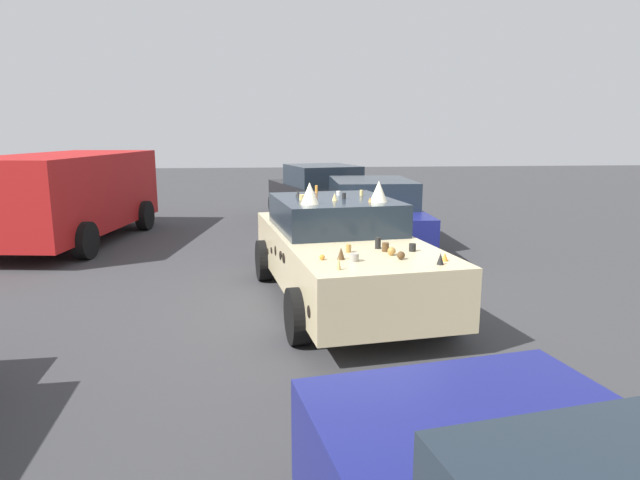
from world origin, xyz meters
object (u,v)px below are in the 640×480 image
at_px(art_car_decorated, 340,250).
at_px(parked_sedan_behind_right, 319,193).
at_px(parked_van_near_left, 68,193).
at_px(parked_sedan_behind_left, 371,213).

xyz_separation_m(art_car_decorated, parked_sedan_behind_right, (7.10, -0.39, 0.03)).
distance_m(art_car_decorated, parked_sedan_behind_right, 7.11).
relative_size(parked_van_near_left, parked_sedan_behind_right, 1.30).
relative_size(parked_van_near_left, parked_sedan_behind_left, 1.27).
distance_m(parked_van_near_left, parked_sedan_behind_left, 6.55).
bearing_deg(parked_sedan_behind_left, parked_van_near_left, 82.23).
height_order(art_car_decorated, parked_sedan_behind_right, art_car_decorated).
bearing_deg(parked_van_near_left, parked_sedan_behind_left, -91.24).
xyz_separation_m(art_car_decorated, parked_van_near_left, (4.75, 5.30, 0.36)).
relative_size(art_car_decorated, parked_van_near_left, 0.86).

